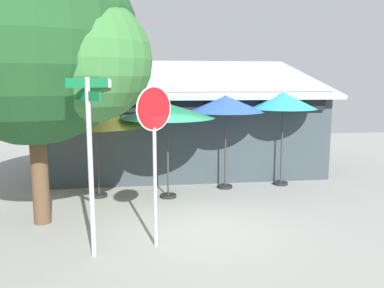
% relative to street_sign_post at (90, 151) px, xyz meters
% --- Properties ---
extents(ground_plane, '(28.00, 28.00, 0.10)m').
position_rel_street_sign_post_xyz_m(ground_plane, '(2.03, 1.44, -1.99)').
color(ground_plane, gray).
extents(cafe_building, '(9.31, 5.80, 3.98)m').
position_rel_street_sign_post_xyz_m(cafe_building, '(2.50, 7.33, -0.44)').
color(cafe_building, '#333D42').
rests_on(cafe_building, ground).
extents(street_sign_post, '(0.73, 0.68, 3.22)m').
position_rel_street_sign_post_xyz_m(street_sign_post, '(0.00, 0.00, 0.00)').
color(street_sign_post, '#A8AAB2').
rests_on(street_sign_post, ground).
extents(stop_sign, '(0.66, 0.52, 3.07)m').
position_rel_street_sign_post_xyz_m(stop_sign, '(1.14, 0.28, 0.22)').
color(stop_sign, '#A8AAB2').
rests_on(stop_sign, ground).
extents(patio_umbrella_mustard_left, '(2.69, 2.69, 2.47)m').
position_rel_street_sign_post_xyz_m(patio_umbrella_mustard_left, '(-0.24, 3.80, 0.22)').
color(patio_umbrella_mustard_left, black).
rests_on(patio_umbrella_mustard_left, ground).
extents(patio_umbrella_forest_green_center, '(2.54, 2.54, 2.63)m').
position_rel_street_sign_post_xyz_m(patio_umbrella_forest_green_center, '(1.63, 3.48, 0.41)').
color(patio_umbrella_forest_green_center, black).
rests_on(patio_umbrella_forest_green_center, ground).
extents(patio_umbrella_royal_blue_right, '(2.21, 2.21, 2.80)m').
position_rel_street_sign_post_xyz_m(patio_umbrella_royal_blue_right, '(3.38, 4.22, 0.53)').
color(patio_umbrella_royal_blue_right, black).
rests_on(patio_umbrella_royal_blue_right, ground).
extents(patio_umbrella_teal_far_right, '(1.99, 1.99, 2.89)m').
position_rel_street_sign_post_xyz_m(patio_umbrella_teal_far_right, '(5.16, 4.36, 0.60)').
color(patio_umbrella_teal_far_right, black).
rests_on(patio_umbrella_teal_far_right, ground).
extents(shade_tree, '(4.72, 4.46, 6.25)m').
position_rel_street_sign_post_xyz_m(shade_tree, '(-1.13, 1.81, 2.00)').
color(shade_tree, brown).
rests_on(shade_tree, ground).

